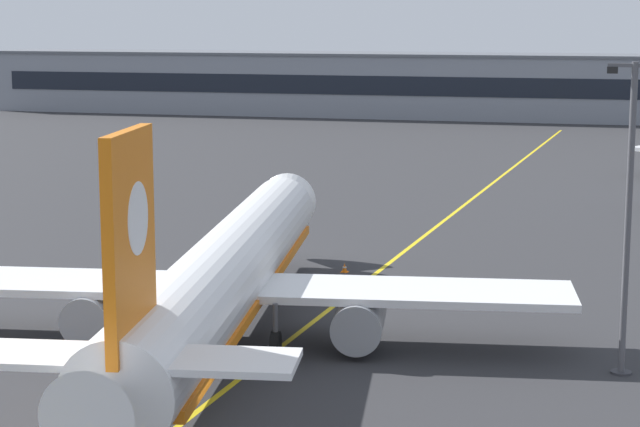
# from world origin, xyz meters

# --- Properties ---
(taxiway_centreline) EXTENTS (12.78, 179.59, 0.01)m
(taxiway_centreline) POSITION_xyz_m (0.00, 30.00, 0.00)
(taxiway_centreline) COLOR yellow
(taxiway_centreline) RESTS_ON ground
(airliner_foreground) EXTENTS (32.36, 41.44, 11.65)m
(airliner_foreground) POSITION_xyz_m (-3.66, 12.83, 3.37)
(airliner_foreground) COLOR white
(airliner_foreground) RESTS_ON ground
(apron_lamp_post) EXTENTS (2.24, 0.90, 13.34)m
(apron_lamp_post) POSITION_xyz_m (14.17, 13.18, 6.98)
(apron_lamp_post) COLOR #515156
(apron_lamp_post) RESTS_ON ground
(safety_cone_by_nose_gear) EXTENTS (0.44, 0.44, 0.55)m
(safety_cone_by_nose_gear) POSITION_xyz_m (-1.92, 29.39, 0.26)
(safety_cone_by_nose_gear) COLOR orange
(safety_cone_by_nose_gear) RESTS_ON ground
(terminal_building) EXTENTS (156.49, 12.40, 9.52)m
(terminal_building) POSITION_xyz_m (-5.06, 135.29, 4.77)
(terminal_building) COLOR gray
(terminal_building) RESTS_ON ground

